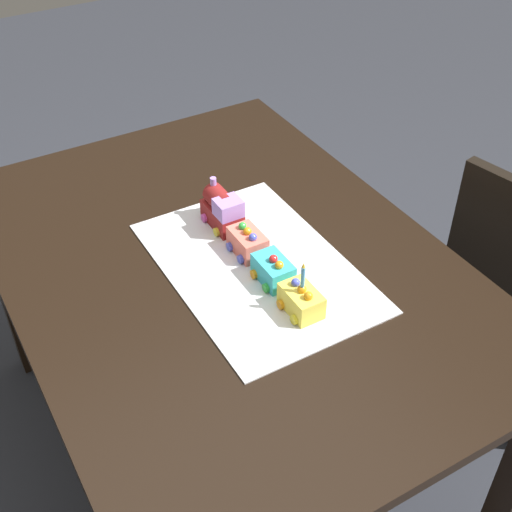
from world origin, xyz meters
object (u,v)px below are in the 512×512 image
cake_car_gondola_coral (248,242)px  cake_car_hopper_lemon (301,300)px  cake_car_tanker_turquoise (273,270)px  birthday_candle (303,275)px  dining_table (227,294)px  cake_locomotive (222,209)px

cake_car_gondola_coral → cake_car_hopper_lemon: 0.24m
cake_car_gondola_coral → cake_car_hopper_lemon: same height
cake_car_tanker_turquoise → birthday_candle: size_ratio=1.55×
dining_table → birthday_candle: birthday_candle is taller
cake_car_gondola_coral → cake_car_tanker_turquoise: size_ratio=1.00×
cake_locomotive → cake_car_tanker_turquoise: 0.25m
cake_car_hopper_lemon → birthday_candle: bearing=-0.0°
cake_car_tanker_turquoise → birthday_candle: bearing=-0.0°
cake_car_gondola_coral → dining_table: bearing=-90.9°
cake_car_gondola_coral → cake_car_hopper_lemon: bearing=0.0°
cake_locomotive → cake_car_gondola_coral: cake_locomotive is taller
dining_table → cake_car_gondola_coral: cake_car_gondola_coral is taller
cake_locomotive → dining_table: bearing=-25.2°
cake_car_hopper_lemon → cake_locomotive: bearing=-180.0°
dining_table → birthday_candle: size_ratio=21.74×
dining_table → cake_car_gondola_coral: (0.00, 0.06, 0.14)m
cake_car_tanker_turquoise → cake_car_hopper_lemon: (0.12, 0.00, 0.00)m
cake_locomotive → cake_car_gondola_coral: (0.13, 0.00, -0.02)m
cake_car_gondola_coral → cake_car_tanker_turquoise: 0.12m
dining_table → cake_car_hopper_lemon: bearing=14.3°
cake_locomotive → cake_car_hopper_lemon: (0.36, 0.00, -0.02)m
birthday_candle → cake_car_tanker_turquoise: bearing=180.0°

